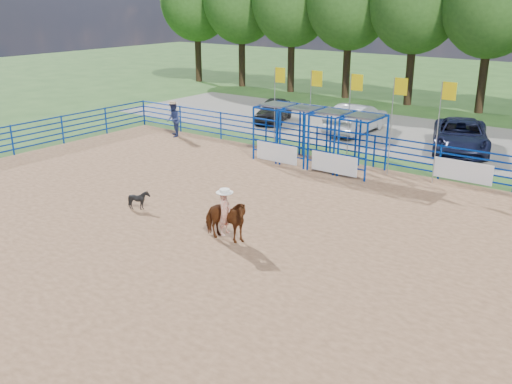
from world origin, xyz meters
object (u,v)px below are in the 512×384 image
car_b (356,118)px  car_c (461,136)px  car_a (274,110)px  calf (139,200)px  spectator_cowboy (173,119)px  horse_and_rider (225,216)px

car_b → car_c: car_b is taller
car_a → car_c: (11.56, -0.30, 0.07)m
calf → spectator_cowboy: spectator_cowboy is taller
horse_and_rider → car_c: 15.75m
car_b → car_c: size_ratio=0.89×
spectator_cowboy → car_b: spectator_cowboy is taller
horse_and_rider → calf: bearing=175.9°
horse_and_rider → car_a: (-9.22, 15.88, -0.15)m
car_b → calf: bearing=86.5°
calf → car_b: bearing=12.3°
calf → spectator_cowboy: 11.42m
horse_and_rider → calf: horse_and_rider is taller
car_a → car_b: car_b is taller
car_c → car_b: bearing=155.4°
horse_and_rider → car_c: size_ratio=0.43×
horse_and_rider → calf: size_ratio=3.29×
horse_and_rider → car_b: size_ratio=0.49×
calf → car_c: size_ratio=0.13×
car_a → car_c: car_c is taller
calf → car_b: size_ratio=0.15×
horse_and_rider → car_c: horse_and_rider is taller
calf → car_a: size_ratio=0.18×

